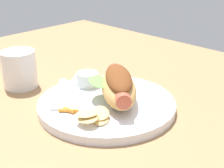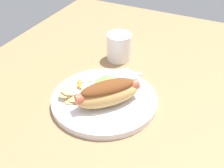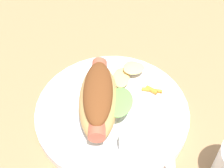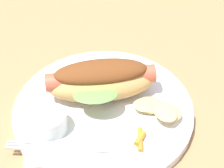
{
  "view_description": "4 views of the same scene",
  "coord_description": "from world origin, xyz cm",
  "px_view_note": "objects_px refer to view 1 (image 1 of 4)",
  "views": [
    {
      "loc": [
        40.07,
        -41.2,
        29.01
      ],
      "look_at": [
        1.71,
        -1.93,
        5.2
      ],
      "focal_mm": 52.92,
      "sensor_mm": 36.0,
      "label": 1
    },
    {
      "loc": [
        51.95,
        24.84,
        47.28
      ],
      "look_at": [
        -0.56,
        -0.8,
        5.32
      ],
      "focal_mm": 48.93,
      "sensor_mm": 36.0,
      "label": 2
    },
    {
      "loc": [
        -25.01,
        19.3,
        46.03
      ],
      "look_at": [
        2.38,
        -3.72,
        5.47
      ],
      "focal_mm": 53.49,
      "sensor_mm": 36.0,
      "label": 3
    },
    {
      "loc": [
        -23.23,
        -25.28,
        36.51
      ],
      "look_at": [
        2.58,
        -2.25,
        4.45
      ],
      "focal_mm": 53.83,
      "sensor_mm": 36.0,
      "label": 4
    }
  ],
  "objects_px": {
    "knife": "(59,93)",
    "carrot_garnish": "(69,110)",
    "chips_pile": "(95,115)",
    "hot_dog": "(118,85)",
    "fork": "(70,91)",
    "drinking_cup": "(19,69)",
    "plate": "(107,104)",
    "sauce_ramekin": "(89,79)"
  },
  "relations": [
    {
      "from": "chips_pile",
      "to": "hot_dog",
      "type": "bearing_deg",
      "value": 107.69
    },
    {
      "from": "carrot_garnish",
      "to": "drinking_cup",
      "type": "relative_size",
      "value": 0.4
    },
    {
      "from": "sauce_ramekin",
      "to": "knife",
      "type": "distance_m",
      "value": 0.07
    },
    {
      "from": "carrot_garnish",
      "to": "drinking_cup",
      "type": "xyz_separation_m",
      "value": [
        -0.19,
        0.02,
        0.02
      ]
    },
    {
      "from": "plate",
      "to": "fork",
      "type": "xyz_separation_m",
      "value": [
        -0.08,
        -0.02,
        0.01
      ]
    },
    {
      "from": "fork",
      "to": "drinking_cup",
      "type": "height_order",
      "value": "drinking_cup"
    },
    {
      "from": "hot_dog",
      "to": "drinking_cup",
      "type": "distance_m",
      "value": 0.23
    },
    {
      "from": "chips_pile",
      "to": "carrot_garnish",
      "type": "distance_m",
      "value": 0.06
    },
    {
      "from": "sauce_ramekin",
      "to": "chips_pile",
      "type": "bearing_deg",
      "value": -38.01
    },
    {
      "from": "plate",
      "to": "chips_pile",
      "type": "relative_size",
      "value": 3.25
    },
    {
      "from": "knife",
      "to": "carrot_garnish",
      "type": "distance_m",
      "value": 0.08
    },
    {
      "from": "knife",
      "to": "drinking_cup",
      "type": "distance_m",
      "value": 0.12
    },
    {
      "from": "hot_dog",
      "to": "carrot_garnish",
      "type": "relative_size",
      "value": 5.03
    },
    {
      "from": "fork",
      "to": "chips_pile",
      "type": "distance_m",
      "value": 0.13
    },
    {
      "from": "fork",
      "to": "drinking_cup",
      "type": "xyz_separation_m",
      "value": [
        -0.13,
        -0.03,
        0.02
      ]
    },
    {
      "from": "knife",
      "to": "drinking_cup",
      "type": "bearing_deg",
      "value": 50.42
    },
    {
      "from": "hot_dog",
      "to": "fork",
      "type": "bearing_deg",
      "value": 62.85
    },
    {
      "from": "sauce_ramekin",
      "to": "knife",
      "type": "relative_size",
      "value": 0.32
    },
    {
      "from": "plate",
      "to": "carrot_garnish",
      "type": "bearing_deg",
      "value": -100.47
    },
    {
      "from": "hot_dog",
      "to": "sauce_ramekin",
      "type": "bearing_deg",
      "value": 33.98
    },
    {
      "from": "hot_dog",
      "to": "carrot_garnish",
      "type": "height_order",
      "value": "hot_dog"
    },
    {
      "from": "drinking_cup",
      "to": "hot_dog",
      "type": "bearing_deg",
      "value": 18.48
    },
    {
      "from": "hot_dog",
      "to": "fork",
      "type": "distance_m",
      "value": 0.11
    },
    {
      "from": "hot_dog",
      "to": "drinking_cup",
      "type": "bearing_deg",
      "value": 58.73
    },
    {
      "from": "knife",
      "to": "chips_pile",
      "type": "relative_size",
      "value": 1.76
    },
    {
      "from": "sauce_ramekin",
      "to": "fork",
      "type": "xyz_separation_m",
      "value": [
        -0.0,
        -0.05,
        -0.01
      ]
    },
    {
      "from": "plate",
      "to": "carrot_garnish",
      "type": "relative_size",
      "value": 8.17
    },
    {
      "from": "knife",
      "to": "chips_pile",
      "type": "distance_m",
      "value": 0.13
    },
    {
      "from": "sauce_ramekin",
      "to": "chips_pile",
      "type": "relative_size",
      "value": 0.57
    },
    {
      "from": "sauce_ramekin",
      "to": "drinking_cup",
      "type": "height_order",
      "value": "drinking_cup"
    },
    {
      "from": "hot_dog",
      "to": "chips_pile",
      "type": "height_order",
      "value": "hot_dog"
    },
    {
      "from": "knife",
      "to": "carrot_garnish",
      "type": "xyz_separation_m",
      "value": [
        0.07,
        -0.03,
        0.0
      ]
    },
    {
      "from": "sauce_ramekin",
      "to": "fork",
      "type": "relative_size",
      "value": 0.33
    },
    {
      "from": "drinking_cup",
      "to": "plate",
      "type": "bearing_deg",
      "value": 15.45
    },
    {
      "from": "knife",
      "to": "fork",
      "type": "bearing_deg",
      "value": -62.15
    },
    {
      "from": "plate",
      "to": "chips_pile",
      "type": "height_order",
      "value": "chips_pile"
    },
    {
      "from": "carrot_garnish",
      "to": "knife",
      "type": "bearing_deg",
      "value": 154.73
    },
    {
      "from": "hot_dog",
      "to": "fork",
      "type": "xyz_separation_m",
      "value": [
        -0.09,
        -0.04,
        -0.03
      ]
    },
    {
      "from": "plate",
      "to": "sauce_ramekin",
      "type": "bearing_deg",
      "value": 161.19
    },
    {
      "from": "knife",
      "to": "plate",
      "type": "bearing_deg",
      "value": -109.08
    },
    {
      "from": "plate",
      "to": "knife",
      "type": "height_order",
      "value": "knife"
    },
    {
      "from": "sauce_ramekin",
      "to": "fork",
      "type": "height_order",
      "value": "sauce_ramekin"
    }
  ]
}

